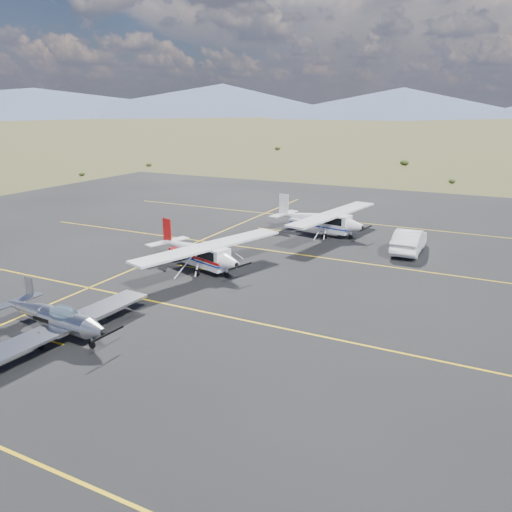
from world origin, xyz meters
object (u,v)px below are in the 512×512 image
Objects in this scene: aircraft_cessna at (199,251)px; sedan at (409,241)px; aircraft_low_wing at (55,318)px; aircraft_plain at (320,219)px.

aircraft_cessna is 2.12× the size of sedan.
aircraft_low_wing is 1.77× the size of sedan.
aircraft_plain reaches higher than aircraft_low_wing.
aircraft_plain is (3.99, 21.82, 0.34)m from aircraft_low_wing.
aircraft_low_wing is 10.54m from aircraft_cessna.
aircraft_low_wing is 22.19m from aircraft_plain.
aircraft_cessna is 14.12m from sedan.
aircraft_cessna is at bearing 91.63° from aircraft_low_wing.
aircraft_low_wing reaches higher than sedan.
sedan is (6.95, -1.91, -0.42)m from aircraft_plain.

